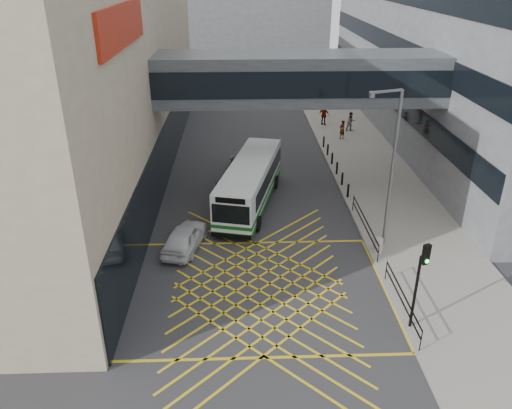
{
  "coord_description": "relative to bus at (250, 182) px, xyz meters",
  "views": [
    {
      "loc": [
        -0.86,
        -19.5,
        13.93
      ],
      "look_at": [
        0.0,
        4.0,
        2.6
      ],
      "focal_mm": 35.0,
      "sensor_mm": 36.0,
      "label": 1
    }
  ],
  "objects": [
    {
      "name": "street_lamp",
      "position": [
        6.94,
        -5.61,
        3.46
      ],
      "size": [
        1.88,
        0.84,
        8.46
      ],
      "rotation": [
        0.0,
        0.0,
        0.33
      ],
      "color": "slate",
      "rests_on": "pavement"
    },
    {
      "name": "box_junction",
      "position": [
        0.15,
        -9.49,
        -1.52
      ],
      "size": [
        12.0,
        9.0,
        0.01
      ],
      "color": "gold",
      "rests_on": "ground"
    },
    {
      "name": "building_far",
      "position": [
        -1.85,
        50.51,
        7.48
      ],
      "size": [
        28.0,
        16.0,
        18.0
      ],
      "primitive_type": "cube",
      "color": "slate",
      "rests_on": "ground"
    },
    {
      "name": "car_white",
      "position": [
        -3.68,
        -5.43,
        -0.83
      ],
      "size": [
        2.79,
        4.69,
        1.4
      ],
      "primitive_type": "imported",
      "rotation": [
        0.0,
        0.0,
        2.9
      ],
      "color": "silver",
      "rests_on": "ground"
    },
    {
      "name": "bollards",
      "position": [
        6.4,
        5.51,
        -0.91
      ],
      "size": [
        0.14,
        10.14,
        0.9
      ],
      "color": "black",
      "rests_on": "pavement"
    },
    {
      "name": "traffic_light",
      "position": [
        6.44,
        -12.6,
        1.29
      ],
      "size": [
        0.33,
        0.49,
        4.08
      ],
      "rotation": [
        0.0,
        0.0,
        0.39
      ],
      "color": "black",
      "rests_on": "pavement"
    },
    {
      "name": "ground",
      "position": [
        0.15,
        -9.49,
        -1.52
      ],
      "size": [
        120.0,
        120.0,
        0.0
      ],
      "primitive_type": "plane",
      "color": "#333335"
    },
    {
      "name": "skybridge",
      "position": [
        3.15,
        2.51,
        5.98
      ],
      "size": [
        20.0,
        4.1,
        3.0
      ],
      "color": "#42474C",
      "rests_on": "ground"
    },
    {
      "name": "pedestrian_a",
      "position": [
        8.31,
        12.58,
        -0.54
      ],
      "size": [
        0.81,
        0.76,
        1.65
      ],
      "primitive_type": "imported",
      "rotation": [
        0.0,
        0.0,
        3.74
      ],
      "color": "gray",
      "rests_on": "pavement"
    },
    {
      "name": "car_dark",
      "position": [
        -1.3,
        -0.01,
        -0.74
      ],
      "size": [
        2.38,
        5.13,
        1.56
      ],
      "primitive_type": "imported",
      "rotation": [
        0.0,
        0.0,
        3.23
      ],
      "color": "#232228",
      "rests_on": "ground"
    },
    {
      "name": "litter_bin",
      "position": [
        6.59,
        -6.46,
        -0.96
      ],
      "size": [
        0.46,
        0.46,
        0.8
      ],
      "primitive_type": "cylinder",
      "color": "#ADA89E",
      "rests_on": "pavement"
    },
    {
      "name": "pavement",
      "position": [
        9.15,
        5.51,
        -1.44
      ],
      "size": [
        6.0,
        54.0,
        0.16
      ],
      "primitive_type": "cube",
      "color": "gray",
      "rests_on": "ground"
    },
    {
      "name": "car_silver",
      "position": [
        -0.25,
        5.32,
        -0.75
      ],
      "size": [
        2.39,
        5.06,
        1.54
      ],
      "primitive_type": "imported",
      "rotation": [
        0.0,
        0.0,
        3.2
      ],
      "color": "#93959B",
      "rests_on": "ground"
    },
    {
      "name": "pedestrian_b",
      "position": [
        9.57,
        14.89,
        -0.51
      ],
      "size": [
        0.92,
        0.64,
        1.71
      ],
      "primitive_type": "imported",
      "rotation": [
        0.0,
        0.0,
        0.2
      ],
      "color": "gray",
      "rests_on": "pavement"
    },
    {
      "name": "pedestrian_c",
      "position": [
        7.41,
        16.84,
        -0.42
      ],
      "size": [
        1.23,
        1.04,
        1.89
      ],
      "primitive_type": "imported",
      "rotation": [
        0.0,
        0.0,
        2.59
      ],
      "color": "gray",
      "rests_on": "pavement"
    },
    {
      "name": "bus",
      "position": [
        0.0,
        0.0,
        0.0
      ],
      "size": [
        4.64,
        10.4,
        2.84
      ],
      "rotation": [
        0.0,
        0.0,
        -0.24
      ],
      "color": "silver",
      "rests_on": "ground"
    },
    {
      "name": "kerb_railings",
      "position": [
        6.3,
        -7.71,
        -0.64
      ],
      "size": [
        0.05,
        12.54,
        1.0
      ],
      "color": "black",
      "rests_on": "pavement"
    }
  ]
}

